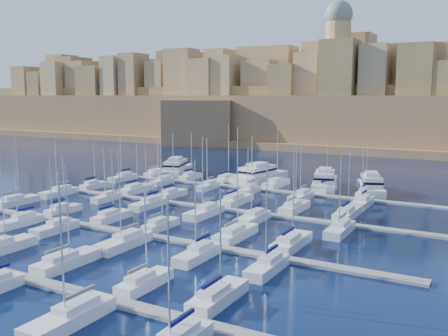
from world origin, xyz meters
The scene contains 50 objects.
ground centered at (0.00, 0.00, 0.00)m, with size 600.00×600.00×0.00m, color black.
pontoon_near centered at (0.00, -34.00, 0.20)m, with size 84.00×2.00×0.40m, color slate.
pontoon_mid_near centered at (0.00, -12.00, 0.20)m, with size 84.00×2.00×0.40m, color slate.
pontoon_mid_far centered at (0.00, 10.00, 0.20)m, with size 84.00×2.00×0.40m, color slate.
pontoon_far centered at (0.00, 32.00, 0.20)m, with size 84.00×2.00×0.40m, color slate.
sailboat_2 centered at (-12.91, -28.24, 0.75)m, with size 2.92×9.75×14.35m.
sailboat_3 centered at (-0.20, -28.27, 0.75)m, with size 2.91×9.70×13.77m.
sailboat_4 centered at (13.11, -29.02, 0.72)m, with size 2.45×8.17×12.06m.
sailboat_5 centered at (22.66, -28.51, 0.73)m, with size 2.76×9.21×12.77m.
sailboat_10 centered at (12.67, -39.94, 0.76)m, with size 3.04×10.13×15.40m.
sailboat_12 centered at (-37.30, -6.43, 0.75)m, with size 2.81×9.37×14.28m.
sailboat_13 centered at (-23.19, -7.33, 0.71)m, with size 2.26×7.54×11.44m.
sailboat_14 centered at (-11.55, -6.91, 0.73)m, with size 2.52×8.39×13.16m.
sailboat_15 centered at (-0.58, -7.23, 0.71)m, with size 2.32×7.74×11.01m.
sailboat_16 centered at (12.95, -6.08, 0.75)m, with size 3.03×10.09×14.12m.
sailboat_17 centered at (22.22, -6.14, 0.76)m, with size 2.99×9.96×14.94m.
sailboat_19 centered at (-22.89, -17.10, 0.74)m, with size 2.52×8.41×14.02m.
sailboat_20 centered at (-14.40, -17.12, 0.72)m, with size 2.54×8.46×12.46m.
sailboat_21 centered at (0.70, -17.94, 0.76)m, with size 3.04×10.13×15.16m.
sailboat_22 centered at (13.11, -17.30, 0.74)m, with size 2.65×8.83×14.01m.
sailboat_23 centered at (23.44, -17.24, 0.74)m, with size 2.61×8.70×14.21m.
sailboat_24 centered at (-36.44, 14.66, 0.71)m, with size 2.25×7.51×11.50m.
sailboat_25 centered at (-24.35, 15.62, 0.76)m, with size 2.84×9.48×15.43m.
sailboat_26 centered at (-13.85, 15.08, 0.74)m, with size 2.51×8.38×14.29m.
sailboat_27 centered at (1.35, 16.09, 0.77)m, with size 3.13×10.43×16.04m.
sailboat_28 centered at (14.22, 15.80, 0.77)m, with size 2.95×9.84×16.28m.
sailboat_29 centered at (24.46, 15.80, 0.75)m, with size 2.95×9.84×13.95m.
sailboat_30 centered at (-36.97, 4.53, 0.74)m, with size 2.75×9.18×13.48m.
sailboat_31 centered at (-23.86, 5.40, 0.71)m, with size 2.22×7.40×11.67m.
sailboat_32 centered at (-12.21, 4.57, 0.73)m, with size 2.72×9.08×12.83m.
sailboat_33 centered at (1.15, 4.06, 0.76)m, with size 3.04×10.12×14.93m.
sailboat_34 centered at (10.93, 4.35, 0.76)m, with size 2.86×9.53×15.50m.
sailboat_35 centered at (26.40, 4.52, 0.74)m, with size 2.75×9.18×13.18m.
sailboat_36 centered at (-34.60, 37.31, 0.73)m, with size 2.66×8.85×12.97m.
sailboat_37 centered at (-23.22, 36.92, 0.72)m, with size 2.41×8.04×12.62m.
sailboat_38 centered at (-12.65, 37.90, 0.76)m, with size 3.01×10.03×14.95m.
sailboat_39 centered at (0.77, 38.15, 0.76)m, with size 3.17×10.56×14.86m.
sailboat_40 centered at (13.44, 37.64, 0.75)m, with size 2.86×9.52×14.23m.
sailboat_41 centered at (22.66, 37.06, 0.73)m, with size 2.50×8.34×12.83m.
sailboat_42 centered at (-37.70, 26.68, 0.73)m, with size 2.66×8.87×13.08m.
sailboat_43 centered at (-25.31, 27.16, 0.71)m, with size 2.36×7.88×11.61m.
sailboat_44 centered at (-11.93, 27.14, 0.72)m, with size 2.38×7.92×12.44m.
sailboat_45 centered at (-1.15, 27.09, 0.71)m, with size 2.41×8.03×10.82m.
sailboat_46 centered at (11.64, 26.47, 0.73)m, with size 2.79×9.28×12.70m.
sailboat_47 centered at (24.58, 26.48, 0.73)m, with size 2.78×9.27×12.53m.
motor_yacht_a centered at (-31.35, 42.00, 1.73)m, with size 10.89×18.40×5.25m.
motor_yacht_b centered at (-6.13, 42.77, 1.73)m, with size 8.60×19.94×5.25m.
motor_yacht_c centered at (11.81, 41.88, 1.73)m, with size 9.55×18.18×5.25m.
motor_yacht_d centered at (22.93, 41.16, 1.73)m, with size 9.68×16.59×5.25m.
fortified_city centered at (-0.19, 155.26, 14.74)m, with size 460.00×108.95×59.52m.
Camera 1 is at (48.05, -72.64, 22.16)m, focal length 40.00 mm.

